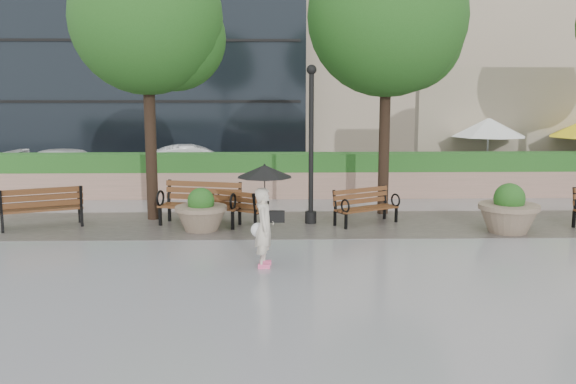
{
  "coord_description": "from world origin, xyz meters",
  "views": [
    {
      "loc": [
        -0.56,
        -12.32,
        3.29
      ],
      "look_at": [
        -0.21,
        1.18,
        1.1
      ],
      "focal_mm": 40.0,
      "sensor_mm": 36.0,
      "label": 1
    }
  ],
  "objects_px": {
    "planter_right": "(509,213)",
    "car_right": "(196,164)",
    "bench_2": "(235,214)",
    "pedestrian": "(264,205)",
    "bench_1": "(200,213)",
    "bench_3": "(366,214)",
    "lamppost": "(311,155)",
    "bench_0": "(42,216)",
    "car_left": "(74,167)",
    "planter_left": "(201,214)"
  },
  "relations": [
    {
      "from": "car_left",
      "to": "bench_2",
      "type": "bearing_deg",
      "value": -134.22
    },
    {
      "from": "bench_0",
      "to": "car_left",
      "type": "relative_size",
      "value": 0.46
    },
    {
      "from": "bench_1",
      "to": "planter_right",
      "type": "relative_size",
      "value": 1.5
    },
    {
      "from": "lamppost",
      "to": "planter_left",
      "type": "bearing_deg",
      "value": -163.85
    },
    {
      "from": "lamppost",
      "to": "bench_0",
      "type": "bearing_deg",
      "value": -176.92
    },
    {
      "from": "bench_3",
      "to": "lamppost",
      "type": "distance_m",
      "value": 1.96
    },
    {
      "from": "planter_right",
      "to": "car_left",
      "type": "bearing_deg",
      "value": 148.11
    },
    {
      "from": "bench_0",
      "to": "car_right",
      "type": "height_order",
      "value": "car_right"
    },
    {
      "from": "bench_0",
      "to": "bench_1",
      "type": "bearing_deg",
      "value": 160.38
    },
    {
      "from": "bench_2",
      "to": "car_right",
      "type": "xyz_separation_m",
      "value": [
        -1.76,
        7.06,
        0.4
      ]
    },
    {
      "from": "planter_right",
      "to": "pedestrian",
      "type": "height_order",
      "value": "pedestrian"
    },
    {
      "from": "bench_1",
      "to": "pedestrian",
      "type": "xyz_separation_m",
      "value": [
        1.6,
        -3.64,
        0.85
      ]
    },
    {
      "from": "planter_right",
      "to": "car_left",
      "type": "xyz_separation_m",
      "value": [
        -12.2,
        7.59,
        0.17
      ]
    },
    {
      "from": "planter_left",
      "to": "lamppost",
      "type": "xyz_separation_m",
      "value": [
        2.6,
        0.75,
        1.29
      ]
    },
    {
      "from": "bench_2",
      "to": "car_right",
      "type": "distance_m",
      "value": 7.29
    },
    {
      "from": "bench_1",
      "to": "bench_2",
      "type": "xyz_separation_m",
      "value": [
        0.83,
        0.13,
        -0.05
      ]
    },
    {
      "from": "bench_3",
      "to": "lamppost",
      "type": "bearing_deg",
      "value": 144.85
    },
    {
      "from": "bench_2",
      "to": "planter_right",
      "type": "bearing_deg",
      "value": -155.98
    },
    {
      "from": "bench_2",
      "to": "pedestrian",
      "type": "height_order",
      "value": "pedestrian"
    },
    {
      "from": "bench_0",
      "to": "planter_left",
      "type": "height_order",
      "value": "planter_left"
    },
    {
      "from": "lamppost",
      "to": "car_right",
      "type": "distance_m",
      "value": 7.98
    },
    {
      "from": "bench_3",
      "to": "car_right",
      "type": "distance_m",
      "value": 8.72
    },
    {
      "from": "bench_3",
      "to": "planter_left",
      "type": "bearing_deg",
      "value": 159.43
    },
    {
      "from": "bench_1",
      "to": "bench_2",
      "type": "height_order",
      "value": "bench_1"
    },
    {
      "from": "bench_2",
      "to": "lamppost",
      "type": "height_order",
      "value": "lamppost"
    },
    {
      "from": "bench_0",
      "to": "car_right",
      "type": "bearing_deg",
      "value": -133.18
    },
    {
      "from": "car_left",
      "to": "planter_left",
      "type": "bearing_deg",
      "value": -140.94
    },
    {
      "from": "planter_right",
      "to": "lamppost",
      "type": "height_order",
      "value": "lamppost"
    },
    {
      "from": "bench_0",
      "to": "bench_3",
      "type": "height_order",
      "value": "bench_0"
    },
    {
      "from": "bench_0",
      "to": "planter_right",
      "type": "xyz_separation_m",
      "value": [
        10.91,
        -0.78,
        0.16
      ]
    },
    {
      "from": "planter_right",
      "to": "car_right",
      "type": "height_order",
      "value": "car_right"
    },
    {
      "from": "bench_3",
      "to": "car_left",
      "type": "distance_m",
      "value": 11.2
    },
    {
      "from": "car_left",
      "to": "planter_right",
      "type": "bearing_deg",
      "value": -118.15
    },
    {
      "from": "car_left",
      "to": "bench_3",
      "type": "bearing_deg",
      "value": -122.33
    },
    {
      "from": "planter_left",
      "to": "planter_right",
      "type": "height_order",
      "value": "planter_right"
    },
    {
      "from": "bench_3",
      "to": "bench_1",
      "type": "bearing_deg",
      "value": 150.94
    },
    {
      "from": "bench_2",
      "to": "planter_left",
      "type": "relative_size",
      "value": 1.38
    },
    {
      "from": "bench_2",
      "to": "car_left",
      "type": "xyz_separation_m",
      "value": [
        -5.85,
        6.49,
        0.36
      ]
    },
    {
      "from": "bench_0",
      "to": "car_left",
      "type": "bearing_deg",
      "value": -101.66
    },
    {
      "from": "bench_2",
      "to": "car_right",
      "type": "bearing_deg",
      "value": -42.14
    },
    {
      "from": "car_right",
      "to": "bench_2",
      "type": "bearing_deg",
      "value": -177.29
    },
    {
      "from": "bench_2",
      "to": "pedestrian",
      "type": "distance_m",
      "value": 3.95
    },
    {
      "from": "bench_2",
      "to": "planter_right",
      "type": "distance_m",
      "value": 6.44
    },
    {
      "from": "bench_2",
      "to": "bench_3",
      "type": "height_order",
      "value": "bench_3"
    },
    {
      "from": "bench_0",
      "to": "lamppost",
      "type": "bearing_deg",
      "value": 160.68
    },
    {
      "from": "bench_0",
      "to": "planter_right",
      "type": "bearing_deg",
      "value": 153.5
    },
    {
      "from": "bench_3",
      "to": "car_left",
      "type": "height_order",
      "value": "car_left"
    },
    {
      "from": "bench_2",
      "to": "lamppost",
      "type": "xyz_separation_m",
      "value": [
        1.86,
        0.03,
        1.43
      ]
    },
    {
      "from": "bench_1",
      "to": "planter_right",
      "type": "xyz_separation_m",
      "value": [
        7.18,
        -0.96,
        0.14
      ]
    },
    {
      "from": "car_right",
      "to": "pedestrian",
      "type": "height_order",
      "value": "pedestrian"
    }
  ]
}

